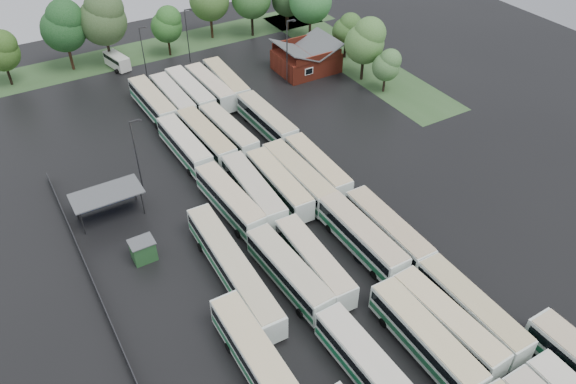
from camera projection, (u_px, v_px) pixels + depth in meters
ground at (329, 275)px, 60.49m from camera, size 160.00×160.00×0.00m
brick_building at (306, 60)px, 97.69m from camera, size 10.07×8.60×5.39m
wash_shed at (106, 195)px, 66.56m from camera, size 8.20×4.20×3.58m
utility_hut at (143, 250)px, 61.66m from camera, size 2.70×2.20×2.62m
grass_strip_north at (144, 52)px, 104.87m from camera, size 80.00×10.00×0.01m
grass_strip_east at (352, 57)px, 102.87m from camera, size 10.00×50.00×0.01m
west_fence at (102, 304)px, 56.61m from camera, size 0.10×50.00×1.20m
bus_r1c0 at (370, 368)px, 49.16m from camera, size 3.07×13.15×3.64m
bus_r1c2 at (425, 338)px, 51.61m from camera, size 2.91×13.23×3.68m
bus_r1c3 at (447, 323)px, 53.10m from camera, size 3.19×12.93×3.57m
bus_r1c4 at (471, 309)px, 54.36m from camera, size 2.86×13.03×3.62m
bus_r2c0 at (289, 272)px, 58.20m from camera, size 3.27×12.89×3.56m
bus_r2c1 at (314, 262)px, 59.38m from camera, size 3.12×12.83×3.55m
bus_r2c3 at (361, 236)px, 62.31m from camera, size 2.92×13.38×3.72m
bus_r2c4 at (388, 230)px, 63.26m from camera, size 2.92×13.06×3.63m
bus_r3c0 at (230, 200)px, 67.34m from camera, size 3.39×13.16×3.63m
bus_r3c1 at (253, 191)px, 68.66m from camera, size 3.51×13.54×3.73m
bus_r3c2 at (279, 184)px, 69.86m from camera, size 3.01×12.97×3.60m
bus_r3c3 at (298, 177)px, 70.96m from camera, size 2.97×13.48×3.75m
bus_r3c4 at (317, 167)px, 72.71m from camera, size 3.04×12.82×3.55m
bus_r4c0 at (185, 145)px, 76.68m from camera, size 3.05×12.91×3.58m
bus_r4c1 at (206, 138)px, 77.93m from camera, size 3.32×13.52×3.74m
bus_r4c2 at (228, 132)px, 79.36m from camera, size 3.31×13.06×3.61m
bus_r4c4 at (267, 120)px, 81.75m from camera, size 3.06×13.32×3.69m
bus_r5c0 at (153, 102)px, 85.85m from camera, size 3.17×13.31×3.68m
bus_r5c1 at (173, 98)px, 87.05m from camera, size 2.78×12.75×3.55m
bus_r5c2 at (190, 92)px, 88.39m from camera, size 3.09×13.41×3.72m
bus_r5c3 at (210, 88)px, 89.63m from camera, size 3.11×13.04×3.61m
bus_r5c4 at (226, 82)px, 91.01m from camera, size 3.38×13.29×3.67m
artic_bus_west_b at (233, 268)px, 58.61m from camera, size 3.25×19.15×3.54m
minibus at (117, 61)px, 98.68m from camera, size 3.29×6.07×2.51m
tree_north_0 at (2, 50)px, 90.83m from camera, size 5.77×5.77×9.56m
tree_north_1 at (64, 25)px, 94.13m from camera, size 7.54×7.54×12.48m
tree_north_2 at (103, 17)px, 95.33m from camera, size 8.15×8.15×13.50m
tree_north_3 at (167, 24)px, 99.98m from camera, size 5.57×5.57×9.23m
tree_north_6 at (287, 0)px, 111.29m from camera, size 4.99×4.98×8.25m
tree_east_0 at (387, 65)px, 89.84m from camera, size 4.48×4.47×7.40m
tree_east_1 at (366, 40)px, 91.81m from camera, size 6.58×6.58×10.90m
tree_east_2 at (348, 29)px, 99.58m from camera, size 5.06×5.02×8.32m
lamp_post_ne at (288, 48)px, 91.11m from camera, size 1.68×0.33×10.90m
lamp_post_nw at (137, 151)px, 68.77m from camera, size 1.55×0.30×10.07m
lamp_post_back_w at (143, 49)px, 93.33m from camera, size 1.39×0.27×9.01m
lamp_post_back_e at (188, 32)px, 97.98m from camera, size 1.48×0.29×9.62m
puddle_2 at (248, 318)px, 55.98m from camera, size 6.26×6.26×0.01m
puddle_3 at (366, 257)px, 62.72m from camera, size 2.92×2.92×0.01m
puddle_4 at (551, 366)px, 51.68m from camera, size 3.35×3.35×0.01m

